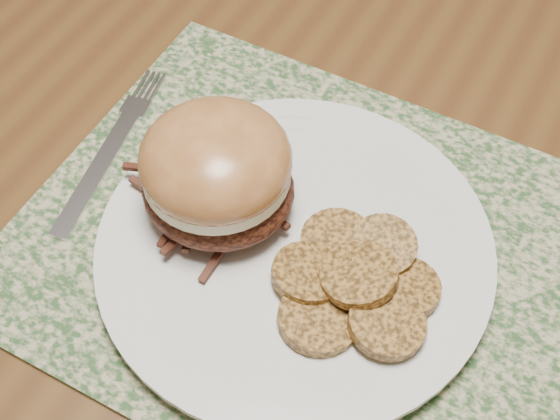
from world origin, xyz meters
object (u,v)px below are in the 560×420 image
(dining_table, at_px, (340,170))
(fork, at_px, (112,148))
(dinner_plate, at_px, (295,250))
(pork_sandwich, at_px, (217,172))

(dining_table, height_order, fork, fork)
(dinner_plate, distance_m, pork_sandwich, 0.08)
(fork, bearing_deg, pork_sandwich, -19.16)
(dinner_plate, bearing_deg, fork, 173.29)
(dining_table, distance_m, dinner_plate, 0.18)
(dining_table, relative_size, pork_sandwich, 12.85)
(dining_table, relative_size, fork, 8.47)
(dining_table, height_order, pork_sandwich, pork_sandwich)
(fork, bearing_deg, dinner_plate, -16.81)
(dining_table, distance_m, fork, 0.21)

